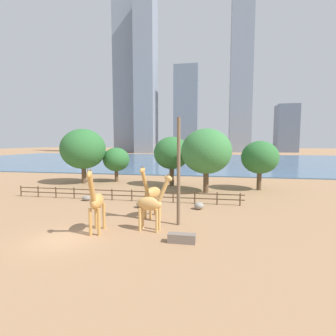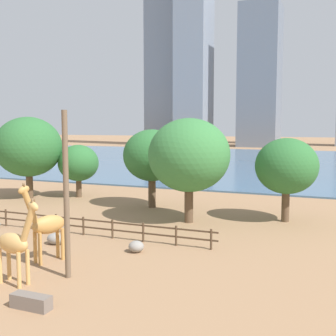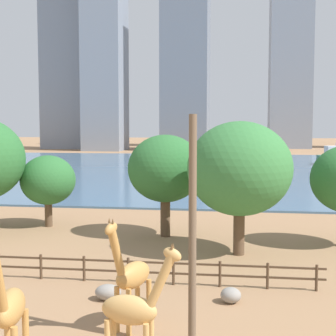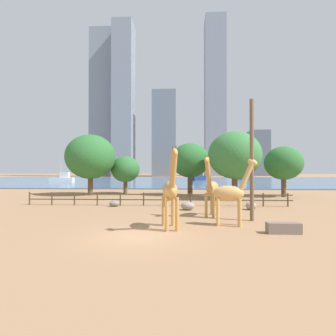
# 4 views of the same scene
# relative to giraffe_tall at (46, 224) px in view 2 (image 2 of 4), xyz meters

# --- Properties ---
(ground_plane) EXTENTS (400.00, 400.00, 0.00)m
(ground_plane) POSITION_rel_giraffe_tall_xyz_m (-4.67, 73.75, -2.15)
(ground_plane) COLOR #9E7551
(harbor_water) EXTENTS (180.00, 86.00, 0.20)m
(harbor_water) POSITION_rel_giraffe_tall_xyz_m (-4.67, 70.75, -2.05)
(harbor_water) COLOR #476B8C
(harbor_water) RESTS_ON ground
(giraffe_tall) EXTENTS (1.60, 2.76, 4.64)m
(giraffe_tall) POSITION_rel_giraffe_tall_xyz_m (0.00, 0.00, 0.00)
(giraffe_tall) COLOR #C18C47
(giraffe_tall) RESTS_ON ground
(giraffe_young) EXTENTS (2.82, 1.00, 4.35)m
(giraffe_young) POSITION_rel_giraffe_tall_xyz_m (0.81, -3.33, -0.11)
(giraffe_young) COLOR tan
(giraffe_young) RESTS_ON ground
(utility_pole) EXTENTS (0.28, 0.28, 8.42)m
(utility_pole) POSITION_rel_giraffe_tall_xyz_m (2.57, -1.59, 2.06)
(utility_pole) COLOR brown
(utility_pole) RESTS_ON ground
(boulder_near_fence) EXTENTS (1.22, 0.96, 0.72)m
(boulder_near_fence) POSITION_rel_giraffe_tall_xyz_m (-1.75, 3.13, -1.79)
(boulder_near_fence) COLOR gray
(boulder_near_fence) RESTS_ON ground
(boulder_by_pole) EXTENTS (0.94, 0.93, 0.70)m
(boulder_by_pole) POSITION_rel_giraffe_tall_xyz_m (3.84, 3.54, -1.80)
(boulder_by_pole) COLOR gray
(boulder_by_pole) RESTS_ON ground
(feeding_trough) EXTENTS (1.80, 0.60, 0.60)m
(feeding_trough) POSITION_rel_giraffe_tall_xyz_m (3.31, -5.24, -1.85)
(feeding_trough) COLOR #72665B
(feeding_trough) RESTS_ON ground
(enclosure_fence) EXTENTS (26.12, 0.14, 1.30)m
(enclosure_fence) POSITION_rel_giraffe_tall_xyz_m (-4.76, 5.75, -1.39)
(enclosure_fence) COLOR #4C3826
(enclosure_fence) RESTS_ON ground
(tree_left_large) EXTENTS (6.43, 6.43, 8.25)m
(tree_left_large) POSITION_rel_giraffe_tall_xyz_m (4.16, 12.24, 3.19)
(tree_left_large) COLOR brown
(tree_left_large) RESTS_ON ground
(tree_center_broad) EXTENTS (5.36, 5.36, 7.31)m
(tree_center_broad) POSITION_rel_giraffe_tall_xyz_m (-1.11, 16.79, 2.72)
(tree_center_broad) COLOR brown
(tree_center_broad) RESTS_ON ground
(tree_right_tall) EXTENTS (4.94, 4.94, 6.69)m
(tree_right_tall) POSITION_rel_giraffe_tall_xyz_m (11.22, 15.43, 2.29)
(tree_right_tall) COLOR brown
(tree_right_tall) RESTS_ON ground
(tree_left_small) EXTENTS (4.31, 4.31, 5.62)m
(tree_left_small) POSITION_rel_giraffe_tall_xyz_m (-10.73, 18.98, 1.51)
(tree_left_small) COLOR brown
(tree_left_small) RESTS_ON ground
(tree_right_small) EXTENTS (6.97, 6.97, 8.58)m
(tree_right_small) POSITION_rel_giraffe_tall_xyz_m (-15.20, 16.48, 3.28)
(tree_right_small) COLOR brown
(tree_right_small) RESTS_ON ground
(boat_ferry) EXTENTS (6.56, 2.63, 5.81)m
(boat_ferry) POSITION_rel_giraffe_tall_xyz_m (-35.93, 52.41, -0.98)
(boat_ferry) COLOR silver
(boat_ferry) RESTS_ON harbor_water
(boat_sailboat) EXTENTS (6.45, 7.46, 3.22)m
(boat_sailboat) POSITION_rel_giraffe_tall_xyz_m (3.13, 69.28, -0.86)
(boat_sailboat) COLOR navy
(boat_sailboat) RESTS_ON harbor_water
(skyline_tower_needle) EXTENTS (16.69, 8.76, 92.15)m
(skyline_tower_needle) POSITION_rel_giraffe_tall_xyz_m (-50.79, 141.27, 43.93)
(skyline_tower_needle) COLOR gray
(skyline_tower_needle) RESTS_ON ground
(skyline_block_central) EXTENTS (13.81, 15.02, 50.37)m
(skyline_block_central) POSITION_rel_giraffe_tall_xyz_m (-12.52, 136.46, 23.04)
(skyline_block_central) COLOR slate
(skyline_block_central) RESTS_ON ground
(skyline_block_right) EXTENTS (11.52, 13.96, 90.81)m
(skyline_block_right) POSITION_rel_giraffe_tall_xyz_m (-36.51, 132.89, 43.26)
(skyline_block_right) COLOR gray
(skyline_block_right) RESTS_ON ground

